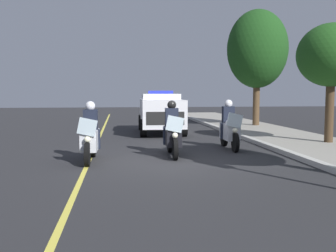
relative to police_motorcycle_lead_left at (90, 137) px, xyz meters
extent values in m
plane|color=#28282B|center=(0.17, 2.37, -0.70)|extent=(80.00, 80.00, 0.00)
cube|color=#B7B5AD|center=(0.17, 6.07, -0.62)|extent=(48.00, 0.24, 0.15)
cube|color=#E0D14C|center=(0.17, -0.05, -0.70)|extent=(48.00, 0.12, 0.01)
cylinder|color=black|center=(0.76, -0.02, -0.38)|extent=(0.64, 0.14, 0.64)
cylinder|color=black|center=(-0.74, 0.02, -0.38)|extent=(0.64, 0.16, 0.64)
cube|color=silver|center=(0.03, 0.00, -0.08)|extent=(1.21, 0.48, 0.56)
ellipsoid|color=silver|center=(0.08, 0.00, 0.22)|extent=(0.57, 0.34, 0.24)
cube|color=silver|center=(0.66, -0.02, 0.35)|extent=(0.08, 0.56, 0.53)
sphere|color=#F9F4CC|center=(0.72, -0.02, 0.02)|extent=(0.17, 0.17, 0.17)
sphere|color=red|center=(0.53, -0.18, 0.28)|extent=(0.09, 0.09, 0.09)
sphere|color=#1933F2|center=(0.54, 0.14, 0.28)|extent=(0.09, 0.09, 0.09)
cube|color=black|center=(-0.20, 0.01, 0.48)|extent=(0.29, 0.41, 0.60)
cube|color=black|center=(-0.13, 0.20, -0.08)|extent=(0.18, 0.15, 0.56)
cube|color=black|center=(-0.14, -0.20, -0.08)|extent=(0.18, 0.15, 0.56)
sphere|color=silver|center=(-0.18, 0.01, 0.88)|extent=(0.28, 0.28, 0.28)
cylinder|color=black|center=(0.12, 2.43, -0.38)|extent=(0.64, 0.14, 0.64)
cylinder|color=black|center=(-1.38, 2.48, -0.38)|extent=(0.64, 0.16, 0.64)
cube|color=black|center=(-0.61, 2.46, -0.08)|extent=(1.21, 0.48, 0.56)
ellipsoid|color=black|center=(-0.56, 2.45, 0.22)|extent=(0.57, 0.34, 0.24)
cube|color=silver|center=(0.02, 2.44, 0.35)|extent=(0.08, 0.56, 0.53)
sphere|color=#F9F4CC|center=(0.08, 2.43, 0.02)|extent=(0.17, 0.17, 0.17)
sphere|color=red|center=(-0.11, 2.28, 0.28)|extent=(0.09, 0.09, 0.09)
sphere|color=#1933F2|center=(-0.10, 2.60, 0.28)|extent=(0.09, 0.09, 0.09)
cube|color=black|center=(-0.84, 2.46, 0.48)|extent=(0.29, 0.41, 0.60)
cube|color=black|center=(-0.77, 2.66, -0.08)|extent=(0.18, 0.15, 0.56)
cube|color=black|center=(-0.78, 2.26, -0.08)|extent=(0.18, 0.15, 0.56)
sphere|color=black|center=(-0.82, 2.46, 0.88)|extent=(0.28, 0.28, 0.28)
cylinder|color=black|center=(-1.05, 4.61, -0.38)|extent=(0.64, 0.14, 0.64)
cylinder|color=black|center=(-2.55, 4.65, -0.38)|extent=(0.64, 0.16, 0.64)
cube|color=silver|center=(-1.78, 4.63, -0.08)|extent=(1.21, 0.48, 0.56)
ellipsoid|color=silver|center=(-1.73, 4.63, 0.22)|extent=(0.57, 0.34, 0.24)
cube|color=silver|center=(-1.15, 4.61, 0.35)|extent=(0.08, 0.56, 0.53)
sphere|color=#F9F4CC|center=(-1.09, 4.61, 0.02)|extent=(0.17, 0.17, 0.17)
sphere|color=red|center=(-1.29, 4.45, 0.28)|extent=(0.09, 0.09, 0.09)
sphere|color=#1933F2|center=(-1.28, 4.77, 0.28)|extent=(0.09, 0.09, 0.09)
cube|color=black|center=(-2.01, 4.64, 0.48)|extent=(0.29, 0.41, 0.60)
cube|color=black|center=(-1.95, 4.84, -0.08)|extent=(0.18, 0.15, 0.56)
cube|color=black|center=(-1.96, 4.44, -0.08)|extent=(0.18, 0.15, 0.56)
sphere|color=silver|center=(-1.99, 4.64, 0.88)|extent=(0.28, 0.28, 0.28)
cube|color=silver|center=(-7.28, 2.82, 0.32)|extent=(4.96, 2.05, 1.24)
cube|color=silver|center=(-7.58, 2.83, 1.02)|extent=(2.45, 1.82, 0.36)
cube|color=#2633D8|center=(-7.38, 2.82, 1.28)|extent=(0.32, 1.21, 0.14)
cube|color=black|center=(-4.88, 2.75, 0.18)|extent=(0.17, 1.62, 0.56)
cylinder|color=black|center=(-5.70, 3.67, -0.30)|extent=(0.81, 0.30, 0.80)
cylinder|color=black|center=(-5.76, 1.87, -0.30)|extent=(0.81, 0.30, 0.80)
cylinder|color=black|center=(-8.80, 3.77, -0.30)|extent=(0.81, 0.30, 0.80)
cylinder|color=black|center=(-8.85, 1.97, -0.30)|extent=(0.81, 0.30, 0.80)
cylinder|color=#42301E|center=(-2.37, 8.65, 0.52)|extent=(0.31, 0.31, 2.24)
ellipsoid|color=#1E4C19|center=(-2.37, 8.65, 2.65)|extent=(2.53, 2.53, 2.34)
cylinder|color=#4C3823|center=(-9.92, 8.60, 0.88)|extent=(0.37, 0.37, 2.95)
ellipsoid|color=#194216|center=(-9.92, 8.60, 3.71)|extent=(3.40, 3.40, 4.39)
camera|label=1|loc=(10.91, 0.84, 1.27)|focal=40.48mm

